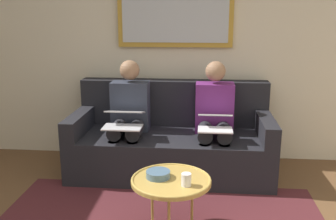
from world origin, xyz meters
TOP-DOWN VIEW (x-y plane):
  - wall_rear at (0.00, -2.60)m, footprint 6.00×0.12m
  - couch at (0.00, -2.12)m, footprint 2.00×0.90m
  - framed_mirror at (0.00, -2.51)m, footprint 1.22×0.05m
  - coffee_table at (-0.10, -0.90)m, footprint 0.58×0.58m
  - cup at (-0.21, -0.81)m, footprint 0.07×0.07m
  - bowl at (-0.00, -0.93)m, footprint 0.18×0.18m
  - person_left at (-0.43, -2.05)m, footprint 0.38×0.58m
  - laptop_white at (-0.43, -1.80)m, footprint 0.31×0.33m
  - person_right at (0.43, -2.05)m, footprint 0.38×0.58m
  - laptop_silver at (0.43, -1.81)m, footprint 0.36×0.35m

SIDE VIEW (x-z plane):
  - couch at x=0.00m, z-range -0.14..0.76m
  - coffee_table at x=-0.10m, z-range 0.20..0.65m
  - bowl at x=0.00m, z-range 0.44..0.49m
  - cup at x=-0.21m, z-range 0.44..0.53m
  - person_left at x=-0.43m, z-range 0.04..1.18m
  - person_right at x=0.43m, z-range 0.04..1.18m
  - laptop_white at x=-0.43m, z-range 0.55..0.69m
  - laptop_silver at x=0.43m, z-range 0.55..0.70m
  - wall_rear at x=0.00m, z-range 0.00..2.60m
  - framed_mirror at x=0.00m, z-range 1.24..1.86m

